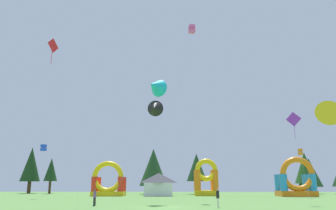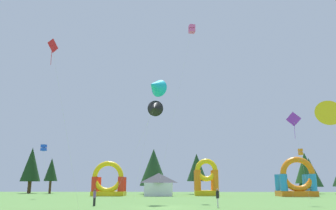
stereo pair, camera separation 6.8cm
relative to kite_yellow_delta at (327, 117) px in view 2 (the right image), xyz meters
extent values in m
plane|color=#5B8C42|center=(-14.56, 4.65, -7.95)|extent=(120.00, 120.00, 0.00)
cone|color=yellow|center=(0.00, 0.00, 0.00)|extent=(2.80, 2.98, 2.71)
pyramid|color=purple|center=(0.39, 9.51, 1.57)|extent=(1.27, 0.90, 1.23)
cylinder|color=purple|center=(0.35, 9.43, 0.45)|extent=(0.04, 0.04, 2.19)
cylinder|color=silver|center=(0.61, 8.69, -3.20)|extent=(0.52, 1.49, 9.50)
cone|color=#19B7CC|center=(-16.04, 11.44, 6.36)|extent=(3.01, 2.93, 2.33)
cylinder|color=silver|center=(-17.35, 12.15, -0.80)|extent=(2.64, 1.43, 14.31)
cone|color=black|center=(-15.93, 9.72, 3.12)|extent=(1.97, 2.09, 2.20)
cylinder|color=silver|center=(-18.40, 9.77, -2.42)|extent=(4.94, 0.12, 11.08)
cube|color=blue|center=(-34.48, 23.27, -0.44)|extent=(0.84, 0.84, 0.45)
cube|color=blue|center=(-34.48, 23.27, 0.10)|extent=(0.84, 0.84, 0.45)
cylinder|color=silver|center=(-34.28, 24.13, -4.06)|extent=(0.43, 1.74, 7.79)
pyramid|color=red|center=(-25.29, 0.31, 7.14)|extent=(0.58, 1.09, 1.09)
cylinder|color=red|center=(-25.21, 0.28, 6.22)|extent=(0.04, 0.04, 1.85)
cylinder|color=silver|center=(-23.66, 0.99, -0.40)|extent=(3.11, 1.43, 15.10)
cube|color=#EA599E|center=(-10.93, 17.91, 17.01)|extent=(1.05, 1.05, 0.54)
cube|color=#EA599E|center=(-10.93, 17.91, 17.66)|extent=(1.05, 1.05, 0.54)
cylinder|color=silver|center=(-13.55, 17.20, 4.69)|extent=(5.26, 1.45, 25.29)
cube|color=orange|center=(7.48, 28.03, -0.79)|extent=(0.64, 0.64, 0.47)
cube|color=orange|center=(7.48, 28.03, -0.22)|extent=(0.64, 0.64, 0.47)
cylinder|color=silver|center=(6.49, 28.01, -4.23)|extent=(1.99, 0.05, 7.45)
cylinder|color=black|center=(-21.80, 6.27, -7.54)|extent=(0.17, 0.17, 0.83)
cylinder|color=black|center=(-21.90, 6.14, -7.54)|extent=(0.17, 0.17, 0.83)
cylinder|color=#724C8C|center=(-21.85, 6.21, -6.79)|extent=(0.41, 0.41, 0.66)
sphere|color=brown|center=(-21.85, 6.21, -6.35)|extent=(0.23, 0.23, 0.23)
cylinder|color=silver|center=(-9.37, 4.42, -7.52)|extent=(0.13, 0.13, 0.86)
cylinder|color=silver|center=(-9.37, 4.25, -7.52)|extent=(0.13, 0.13, 0.86)
cylinder|color=black|center=(-9.37, 4.33, -6.75)|extent=(0.31, 0.31, 0.68)
sphere|color=#9E704C|center=(-9.37, 4.33, -6.30)|extent=(0.23, 0.23, 0.23)
cube|color=yellow|center=(-26.14, 34.94, -7.54)|extent=(6.01, 4.06, 0.82)
cylinder|color=red|center=(-28.58, 33.48, -5.82)|extent=(1.14, 1.14, 2.62)
cylinder|color=red|center=(-23.71, 33.48, -5.82)|extent=(1.14, 1.14, 2.62)
cylinder|color=red|center=(-28.58, 36.40, -5.82)|extent=(1.14, 1.14, 2.62)
cylinder|color=red|center=(-23.71, 36.40, -5.82)|extent=(1.14, 1.14, 2.62)
torus|color=yellow|center=(-26.14, 33.48, -4.51)|extent=(5.78, 0.91, 5.78)
cube|color=yellow|center=(-7.81, 37.08, -7.48)|extent=(4.49, 4.18, 0.94)
cylinder|color=orange|center=(-9.46, 35.57, -5.11)|extent=(1.17, 1.17, 3.81)
cylinder|color=orange|center=(-6.15, 35.57, -5.11)|extent=(1.17, 1.17, 3.81)
cylinder|color=orange|center=(-9.46, 38.59, -5.11)|extent=(1.17, 1.17, 3.81)
cylinder|color=orange|center=(-6.15, 38.59, -5.11)|extent=(1.17, 1.17, 3.81)
torus|color=yellow|center=(-7.81, 35.57, -3.20)|extent=(4.25, 0.94, 4.25)
cube|color=orange|center=(8.01, 33.47, -7.48)|extent=(6.35, 4.55, 0.94)
cylinder|color=#268CD8|center=(5.47, 31.83, -5.54)|extent=(1.28, 1.28, 2.94)
cylinder|color=#268CD8|center=(10.55, 31.83, -5.54)|extent=(1.28, 1.28, 2.94)
cylinder|color=#268CD8|center=(5.47, 35.11, -5.54)|extent=(1.28, 1.28, 2.94)
cylinder|color=#268CD8|center=(10.55, 35.11, -5.54)|extent=(1.28, 1.28, 2.94)
torus|color=orange|center=(8.01, 31.83, -4.07)|extent=(6.10, 1.02, 6.10)
cube|color=silver|center=(-16.76, 33.70, -6.76)|extent=(5.04, 3.78, 2.38)
pyramid|color=#3F3F47|center=(-16.76, 33.70, -4.70)|extent=(5.04, 3.78, 1.74)
cylinder|color=#4C331E|center=(-47.72, 49.67, -6.60)|extent=(0.81, 0.81, 2.71)
cone|color=#193819|center=(-47.72, 49.67, -1.30)|extent=(4.51, 4.51, 7.89)
cylinder|color=#4C331E|center=(-42.34, 48.23, -6.57)|extent=(0.54, 0.54, 2.77)
cone|color=#193819|center=(-42.34, 48.23, -2.57)|extent=(3.00, 3.00, 5.22)
cylinder|color=#4C331E|center=(-18.55, 45.07, -7.09)|extent=(1.08, 1.08, 1.73)
cone|color=#1E4221|center=(-18.55, 45.07, -2.24)|extent=(6.01, 6.01, 7.97)
cylinder|color=#4C331E|center=(-9.09, 45.23, -6.59)|extent=(0.79, 0.79, 2.72)
cone|color=#1E4221|center=(-9.09, 45.23, -2.27)|extent=(4.40, 4.40, 5.94)
cylinder|color=#4C331E|center=(15.77, 48.90, -6.83)|extent=(0.89, 0.89, 2.24)
cone|color=#234C1E|center=(15.77, 48.90, -2.25)|extent=(4.94, 4.94, 6.93)
cylinder|color=#4C331E|center=(16.37, 48.17, -7.19)|extent=(0.95, 0.95, 1.53)
cone|color=#1E4221|center=(16.37, 48.17, -3.26)|extent=(5.28, 5.28, 6.32)
camera|label=1|loc=(-13.26, -29.56, -5.66)|focal=35.96mm
camera|label=2|loc=(-13.19, -29.56, -5.66)|focal=35.96mm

